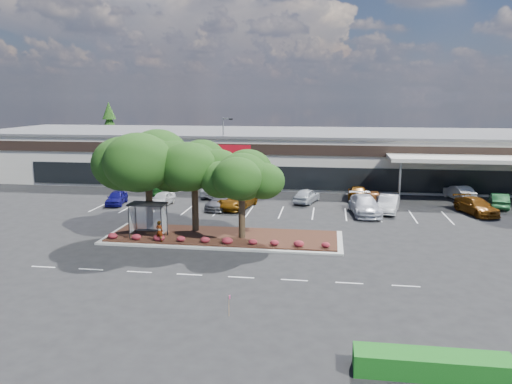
# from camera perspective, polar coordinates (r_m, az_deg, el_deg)

# --- Properties ---
(ground) EXTENTS (160.00, 160.00, 0.00)m
(ground) POSITION_cam_1_polar(r_m,az_deg,el_deg) (34.23, -1.86, -7.33)
(ground) COLOR black
(ground) RESTS_ON ground
(retail_store) EXTENTS (80.40, 25.20, 6.25)m
(retail_store) POSITION_cam_1_polar(r_m,az_deg,el_deg) (66.58, 3.38, 4.31)
(retail_store) COLOR beige
(retail_store) RESTS_ON ground
(landscape_island) EXTENTS (18.00, 6.00, 0.26)m
(landscape_island) POSITION_cam_1_polar(r_m,az_deg,el_deg) (38.32, -3.75, -5.17)
(landscape_island) COLOR #A4A5A0
(landscape_island) RESTS_ON ground
(lane_markings) EXTENTS (33.12, 20.06, 0.01)m
(lane_markings) POSITION_cam_1_polar(r_m,az_deg,el_deg) (44.14, 0.37, -3.15)
(lane_markings) COLOR silver
(lane_markings) RESTS_ON ground
(shrub_row) EXTENTS (17.00, 0.80, 0.50)m
(shrub_row) POSITION_cam_1_polar(r_m,az_deg,el_deg) (36.24, -4.46, -5.48)
(shrub_row) COLOR maroon
(shrub_row) RESTS_ON landscape_island
(bus_shelter) EXTENTS (2.75, 1.55, 2.59)m
(bus_shelter) POSITION_cam_1_polar(r_m,az_deg,el_deg) (38.33, -12.19, -2.02)
(bus_shelter) COLOR black
(bus_shelter) RESTS_ON landscape_island
(island_tree_west) EXTENTS (7.20, 7.20, 7.89)m
(island_tree_west) POSITION_cam_1_polar(r_m,az_deg,el_deg) (39.56, -12.20, 1.18)
(island_tree_west) COLOR #11340B
(island_tree_west) RESTS_ON landscape_island
(island_tree_mid) EXTENTS (6.60, 6.60, 7.32)m
(island_tree_mid) POSITION_cam_1_polar(r_m,az_deg,el_deg) (39.19, -7.03, 0.83)
(island_tree_mid) COLOR #11340B
(island_tree_mid) RESTS_ON landscape_island
(island_tree_east) EXTENTS (5.80, 5.80, 6.50)m
(island_tree_east) POSITION_cam_1_polar(r_m,az_deg,el_deg) (36.95, -1.64, -0.34)
(island_tree_east) COLOR #11340B
(island_tree_east) RESTS_ON landscape_island
(hedge_south_east) EXTENTS (6.00, 1.30, 0.90)m
(hedge_south_east) POSITION_cam_1_polar(r_m,az_deg,el_deg) (21.53, 19.46, -18.13)
(hedge_south_east) COLOR #0F550F
(hedge_south_east) RESTS_ON ground
(conifer_north_west) EXTENTS (4.40, 4.40, 10.00)m
(conifer_north_west) POSITION_cam_1_polar(r_m,az_deg,el_deg) (86.03, -16.35, 6.59)
(conifer_north_west) COLOR #11340B
(conifer_north_west) RESTS_ON ground
(person_waiting) EXTENTS (0.65, 0.51, 1.57)m
(person_waiting) POSITION_cam_1_polar(r_m,az_deg,el_deg) (37.07, -10.97, -4.42)
(person_waiting) COLOR #594C47
(person_waiting) RESTS_ON landscape_island
(light_pole) EXTENTS (1.43, 0.50, 8.34)m
(light_pole) POSITION_cam_1_polar(r_m,az_deg,el_deg) (59.23, -3.63, 3.99)
(light_pole) COLOR #A4A5A0
(light_pole) RESTS_ON ground
(survey_stake) EXTENTS (0.07, 0.14, 1.10)m
(survey_stake) POSITION_cam_1_polar(r_m,az_deg,el_deg) (25.12, -3.09, -12.54)
(survey_stake) COLOR #9C7751
(survey_stake) RESTS_ON ground
(car_0) EXTENTS (2.25, 4.21, 1.36)m
(car_0) POSITION_cam_1_polar(r_m,az_deg,el_deg) (52.05, -15.65, -0.65)
(car_0) COLOR navy
(car_0) RESTS_ON ground
(car_1) EXTENTS (1.95, 4.12, 1.36)m
(car_1) POSITION_cam_1_polar(r_m,az_deg,el_deg) (50.55, -10.67, -0.77)
(car_1) COLOR silver
(car_1) RESTS_ON ground
(car_2) EXTENTS (3.05, 5.22, 1.42)m
(car_2) POSITION_cam_1_polar(r_m,az_deg,el_deg) (48.42, -3.85, -1.07)
(car_2) COLOR #5D5C65
(car_2) RESTS_ON ground
(car_3) EXTENTS (3.60, 6.09, 1.59)m
(car_3) POSITION_cam_1_polar(r_m,az_deg,el_deg) (48.50, -2.19, -0.94)
(car_3) COLOR #6A3E09
(car_3) RESTS_ON ground
(car_5) EXTENTS (3.12, 6.17, 1.72)m
(car_5) POSITION_cam_1_polar(r_m,az_deg,el_deg) (46.99, 12.32, -1.48)
(car_5) COLOR silver
(car_5) RESTS_ON ground
(car_6) EXTENTS (1.77, 4.22, 1.43)m
(car_6) POSITION_cam_1_polar(r_m,az_deg,el_deg) (49.04, 14.36, -1.23)
(car_6) COLOR #54535A
(car_6) RESTS_ON ground
(car_7) EXTENTS (2.63, 5.10, 1.60)m
(car_7) POSITION_cam_1_polar(r_m,az_deg,el_deg) (48.34, 14.89, -1.33)
(car_7) COLOR silver
(car_7) RESTS_ON ground
(car_8) EXTENTS (3.64, 5.57, 1.50)m
(car_8) POSITION_cam_1_polar(r_m,az_deg,el_deg) (50.31, 23.87, -1.49)
(car_8) COLOR #6A390B
(car_8) RESTS_ON ground
(car_9) EXTENTS (3.07, 4.37, 1.38)m
(car_9) POSITION_cam_1_polar(r_m,az_deg,el_deg) (56.11, -11.02, 0.37)
(car_9) COLOR #185318
(car_9) RESTS_ON ground
(car_10) EXTENTS (3.41, 5.04, 1.57)m
(car_10) POSITION_cam_1_polar(r_m,az_deg,el_deg) (54.79, -3.84, 0.40)
(car_10) COLOR black
(car_10) RESTS_ON ground
(car_11) EXTENTS (2.52, 5.44, 1.51)m
(car_11) POSITION_cam_1_polar(r_m,az_deg,el_deg) (54.42, -4.55, 0.29)
(car_11) COLOR #A3A6B0
(car_11) RESTS_ON ground
(car_12) EXTENTS (2.64, 6.02, 1.72)m
(car_12) POSITION_cam_1_polar(r_m,az_deg,el_deg) (55.86, 0.51, 0.70)
(car_12) COLOR silver
(car_12) RESTS_ON ground
(car_13) EXTENTS (2.93, 4.63, 1.47)m
(car_13) POSITION_cam_1_polar(r_m,az_deg,el_deg) (51.22, 5.81, -0.42)
(car_13) COLOR silver
(car_13) RESTS_ON ground
(car_14) EXTENTS (1.80, 4.39, 1.49)m
(car_14) POSITION_cam_1_polar(r_m,az_deg,el_deg) (51.36, 13.23, -0.61)
(car_14) COLOR brown
(car_14) RESTS_ON ground
(car_15) EXTENTS (2.21, 5.03, 1.44)m
(car_15) POSITION_cam_1_polar(r_m,az_deg,el_deg) (53.74, 11.55, -0.08)
(car_15) COLOR brown
(car_15) RESTS_ON ground
(car_16) EXTENTS (2.73, 4.84, 1.51)m
(car_16) POSITION_cam_1_polar(r_m,az_deg,el_deg) (56.81, 22.14, -0.04)
(car_16) COLOR silver
(car_16) RESTS_ON ground
(car_17) EXTENTS (2.45, 4.68, 1.47)m
(car_17) POSITION_cam_1_polar(r_m,az_deg,el_deg) (54.15, 26.01, -0.86)
(car_17) COLOR #1D5229
(car_17) RESTS_ON ground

